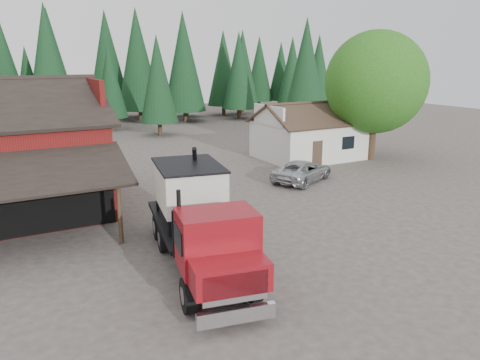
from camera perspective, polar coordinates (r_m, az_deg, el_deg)
ground at (r=22.07m, az=1.53°, el=-6.85°), size 120.00×120.00×0.00m
farmhouse at (r=39.11m, az=8.48°, el=5.11°), size 8.60×6.42×4.65m
deciduous_tree at (r=38.99m, az=16.25°, el=10.94°), size 8.00×8.00×10.20m
conifer_backdrop at (r=61.14m, az=-18.81°, el=6.36°), size 76.00×16.00×16.00m
near_pine_b at (r=50.48m, az=-9.99°, el=12.02°), size 3.96×3.96×10.40m
near_pine_c at (r=54.39m, az=8.02°, el=13.34°), size 4.84×4.84×12.40m
near_pine_d at (r=52.09m, az=-22.29°, el=12.91°), size 5.28×5.28×13.40m
feed_truck at (r=18.36m, az=-5.06°, el=-4.53°), size 4.42×10.17×4.45m
silver_car at (r=31.70m, az=7.64°, el=1.12°), size 5.68×4.37×1.43m
equip_box at (r=16.85m, az=-4.06°, el=-12.96°), size 1.11×1.30×0.60m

